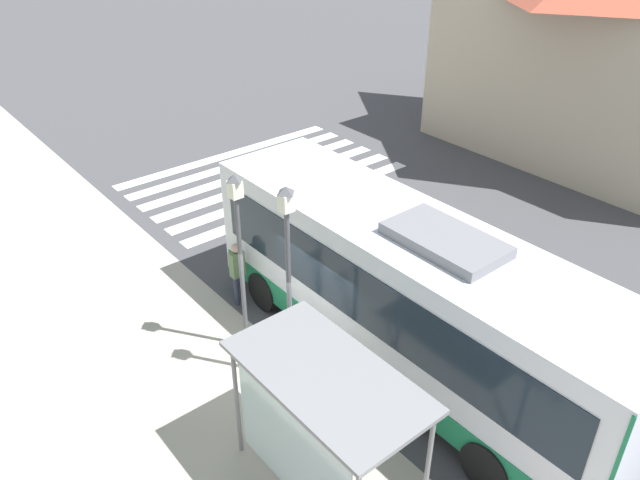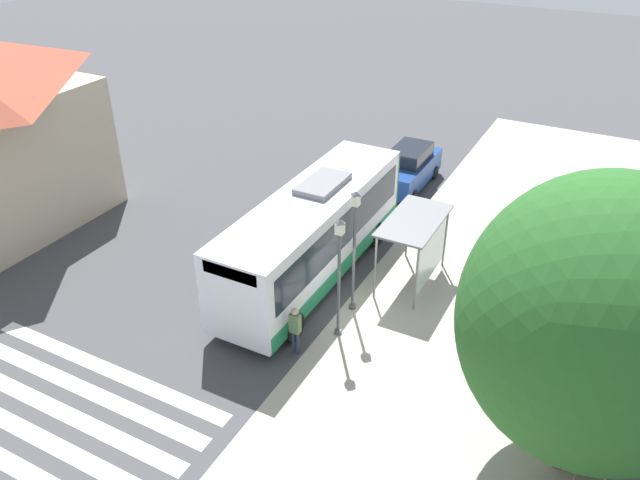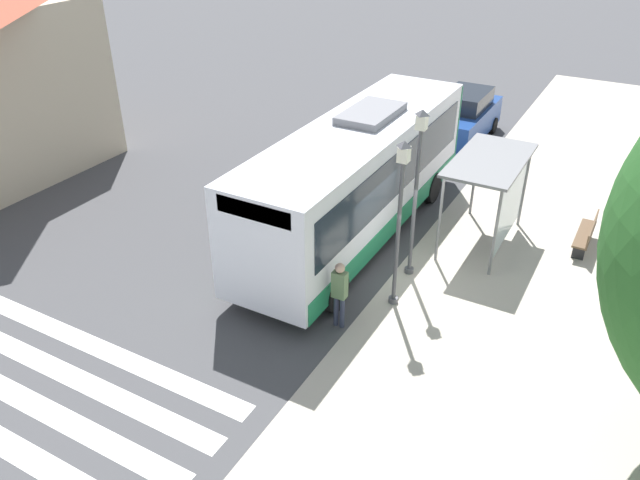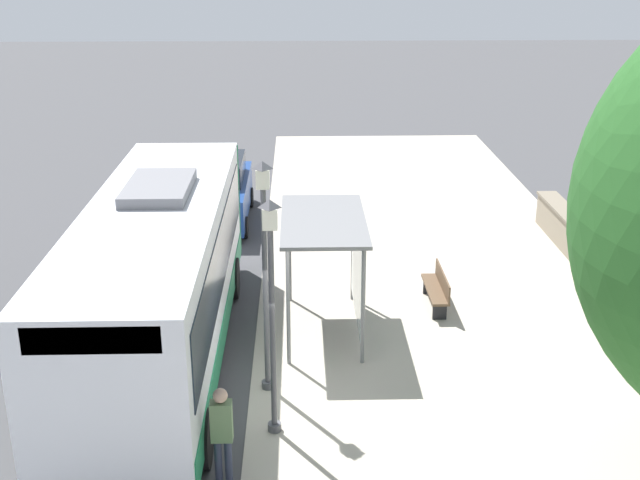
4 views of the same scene
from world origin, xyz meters
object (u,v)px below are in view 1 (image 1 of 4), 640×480
object	(u,v)px
bus	(409,293)
street_lamp_near	(240,251)
street_lamp_far	(288,273)
pedestrian	(237,269)
bus_shelter	(318,399)

from	to	relation	value
bus	street_lamp_near	size ratio (longest dim) A/B	2.37
bus	street_lamp_far	distance (m)	2.61
pedestrian	bus	bearing A→B (deg)	-68.92
pedestrian	street_lamp_near	xyz separation A→B (m)	(-0.76, -1.46, 1.52)
street_lamp_near	street_lamp_far	world-z (taller)	street_lamp_far
bus	bus_shelter	size ratio (longest dim) A/B	2.95
street_lamp_near	street_lamp_far	distance (m)	1.47
bus	bus_shelter	bearing A→B (deg)	-159.12
pedestrian	street_lamp_near	world-z (taller)	street_lamp_near
bus_shelter	pedestrian	bearing A→B (deg)	70.56
bus_shelter	pedestrian	xyz separation A→B (m)	(1.92, 5.44, -1.16)
bus	street_lamp_far	size ratio (longest dim) A/B	2.24
bus	bus_shelter	distance (m)	3.76
bus	pedestrian	world-z (taller)	bus
bus	street_lamp_far	bearing A→B (deg)	151.44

